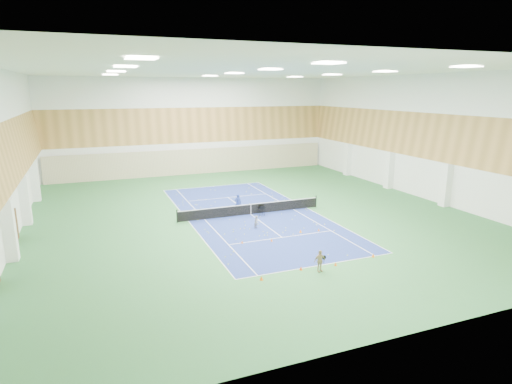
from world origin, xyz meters
The scene contains 21 objects.
ground centered at (0.00, 0.00, 0.00)m, with size 40.00×40.00×0.00m, color #2C6835.
room_shell centered at (0.00, 0.00, 6.00)m, with size 36.00×40.00×12.00m, color white, non-canonical shape.
wood_cladding centered at (0.00, 0.00, 8.00)m, with size 36.00×40.00×8.00m, color #B68443, non-canonical shape.
ceiling_light_grid centered at (0.00, 0.00, 11.92)m, with size 21.40×25.40×0.06m, color white, non-canonical shape.
court_surface centered at (0.00, 0.00, 0.01)m, with size 10.97×23.77×0.01m, color navy.
tennis_balls_scatter centered at (0.00, 0.00, 0.05)m, with size 10.57×22.77×0.07m, color yellow, non-canonical shape.
tennis_net centered at (0.00, 0.00, 0.55)m, with size 12.80×0.10×1.10m, color black, non-canonical shape.
back_curtain centered at (0.00, 19.75, 1.60)m, with size 35.40×0.16×3.20m, color #C6B793.
door_left_b centered at (-17.92, 0.00, 1.10)m, with size 0.08×1.80×2.20m, color #593319.
coach centered at (-0.77, 1.16, 0.81)m, with size 0.59×0.39×1.62m, color navy.
child_court centered at (-0.91, -3.67, 0.50)m, with size 0.49×0.38×1.00m, color #9C9DA5.
child_apron centered at (-0.48, -12.65, 0.67)m, with size 0.78×0.33×1.34m, color tan.
ball_cart centered at (0.72, -0.60, 0.45)m, with size 0.52×0.52×0.90m, color black, non-canonical shape.
cone_svc_a centered at (-3.12, -6.46, 0.10)m, with size 0.18×0.18×0.20m, color orange.
cone_svc_b centered at (-1.04, -6.86, 0.10)m, with size 0.18×0.18×0.20m, color orange.
cone_svc_c centered at (1.77, -5.90, 0.12)m, with size 0.21×0.21×0.23m, color orange.
cone_svc_d centered at (3.22, -6.09, 0.10)m, with size 0.18×0.18×0.19m, color orange.
cone_base_a centered at (-4.13, -12.47, 0.12)m, with size 0.23×0.23×0.25m, color #FF610D.
cone_base_b centered at (-1.40, -12.05, 0.11)m, with size 0.20×0.20×0.22m, color #F94D0D.
cone_base_c centered at (0.90, -12.24, 0.10)m, with size 0.19×0.19×0.21m, color #FF640D.
cone_base_d centered at (3.89, -11.95, 0.12)m, with size 0.22×0.22×0.24m, color orange.
Camera 1 is at (-12.66, -33.19, 10.52)m, focal length 30.00 mm.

